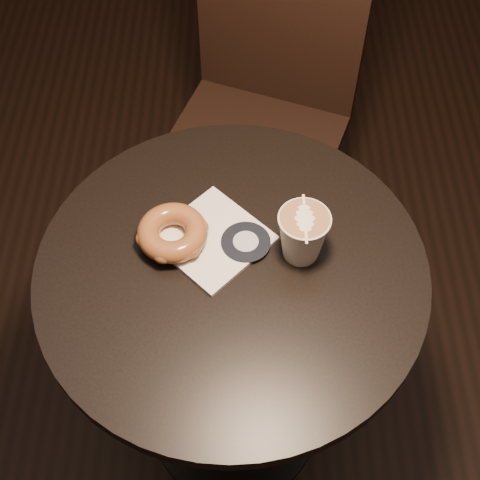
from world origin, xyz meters
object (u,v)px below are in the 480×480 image
Objects in this scene: doughnut at (172,233)px; cafe_table at (233,320)px; latte_cup at (303,236)px; chair at (266,87)px; pastry_bag at (212,239)px.

cafe_table is at bearing -25.59° from doughnut.
latte_cup is at bearing 12.85° from cafe_table.
chair is at bearing 82.86° from cafe_table.
latte_cup is (0.04, -0.61, 0.21)m from chair.
latte_cup is at bearing -5.58° from doughnut.
doughnut is at bearing 137.55° from pastry_bag.
chair reaches higher than doughnut.
latte_cup is (0.12, 0.03, 0.25)m from cafe_table.
chair is at bearing 94.09° from latte_cup.
chair reaches higher than latte_cup.
chair is at bearing 72.48° from doughnut.
cafe_table is 0.28m from latte_cup.
cafe_table is at bearing -103.14° from pastry_bag.
doughnut is at bearing 154.41° from cafe_table.
pastry_bag is at bearing 170.53° from latte_cup.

